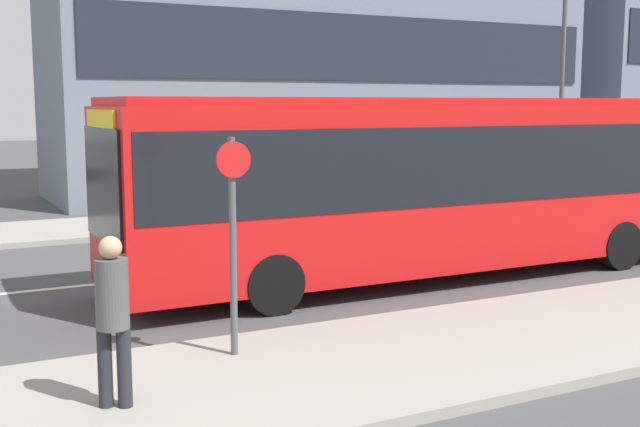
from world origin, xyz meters
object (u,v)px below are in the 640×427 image
at_px(parked_car_0, 588,189).
at_px(street_lamp, 563,61).
at_px(bus_stop_sign, 233,230).
at_px(city_bus, 430,175).
at_px(pedestrian_near_stop, 113,310).

distance_m(parked_car_0, street_lamp, 4.38).
bearing_deg(parked_car_0, street_lamp, 73.33).
relative_size(parked_car_0, bus_stop_sign, 1.65).
distance_m(parked_car_0, bus_stop_sign, 17.16).
height_order(city_bus, pedestrian_near_stop, city_bus).
relative_size(city_bus, street_lamp, 1.63).
bearing_deg(parked_car_0, bus_stop_sign, -149.74).
relative_size(city_bus, parked_car_0, 2.69).
distance_m(city_bus, parked_car_0, 11.18).
xyz_separation_m(parked_car_0, street_lamp, (0.55, 1.85, 3.93)).
relative_size(parked_car_0, pedestrian_near_stop, 2.50).
bearing_deg(pedestrian_near_stop, bus_stop_sign, -120.88).
height_order(parked_car_0, street_lamp, street_lamp).
relative_size(pedestrian_near_stop, street_lamp, 0.24).
bearing_deg(pedestrian_near_stop, parked_car_0, -121.97).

